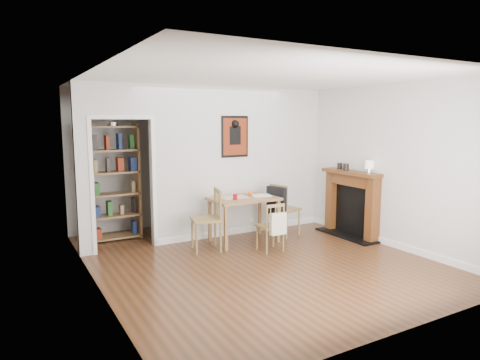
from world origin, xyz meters
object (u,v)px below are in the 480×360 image
bookshelf (115,183)px  ceramic_jar_a (346,167)px  ceramic_jar_b (340,166)px  notebook (261,195)px  fireplace (352,201)px  chair_right (284,209)px  chair_left (206,220)px  red_glass (235,197)px  mantel_lamp (369,165)px  chair_front (271,227)px  dining_table (244,203)px  orange_fruit (250,193)px

bookshelf → ceramic_jar_a: (3.61, -1.73, 0.25)m
ceramic_jar_b → notebook: bearing=171.0°
bookshelf → notebook: bearing=-29.6°
fireplace → ceramic_jar_a: ceramic_jar_a is taller
notebook → chair_right: bearing=-2.7°
bookshelf → notebook: size_ratio=6.18×
chair_left → ceramic_jar_a: 2.67m
bookshelf → red_glass: (1.62, -1.33, -0.17)m
red_glass → fireplace: bearing=-13.6°
notebook → mantel_lamp: 1.87m
chair_front → ceramic_jar_a: (1.68, 0.17, 0.83)m
red_glass → mantel_lamp: bearing=-23.9°
dining_table → mantel_lamp: bearing=-28.6°
chair_right → fireplace: size_ratio=0.75×
fireplace → ceramic_jar_a: 0.62m
dining_table → bookshelf: size_ratio=0.56×
bookshelf → ceramic_jar_a: bookshelf is taller
red_glass → mantel_lamp: mantel_lamp is taller
red_glass → ceramic_jar_b: bearing=-4.1°
dining_table → fireplace: size_ratio=0.89×
bookshelf → ceramic_jar_b: size_ratio=18.45×
dining_table → chair_front: 0.72m
dining_table → ceramic_jar_a: bearing=-15.4°
dining_table → chair_left: 0.78m
bookshelf → mantel_lamp: bearing=-31.4°
chair_left → notebook: size_ratio=3.08×
chair_front → red_glass: size_ratio=8.39×
chair_left → chair_front: chair_left is taller
chair_left → fireplace: bearing=-10.4°
chair_right → bookshelf: bookshelf is taller
orange_fruit → notebook: orange_fruit is taller
bookshelf → fireplace: size_ratio=1.57×
dining_table → ceramic_jar_a: (1.79, -0.49, 0.56)m
dining_table → orange_fruit: orange_fruit is taller
chair_front → ceramic_jar_b: bearing=13.3°
chair_right → orange_fruit: 0.70m
dining_table → red_glass: bearing=-157.2°
chair_left → notebook: bearing=6.2°
orange_fruit → ceramic_jar_b: ceramic_jar_b is taller
chair_left → chair_right: chair_left is taller
notebook → ceramic_jar_a: (1.45, -0.50, 0.46)m
notebook → ceramic_jar_a: 1.60m
ceramic_jar_a → ceramic_jar_b: 0.27m
mantel_lamp → ceramic_jar_a: bearing=94.5°
ceramic_jar_a → ceramic_jar_b: ceramic_jar_a is taller
dining_table → notebook: 0.35m
chair_front → ceramic_jar_a: 1.88m
fireplace → notebook: (-1.52, 0.60, 0.15)m
chair_front → ceramic_jar_b: (1.77, 0.42, 0.82)m
chair_right → red_glass: chair_right is taller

